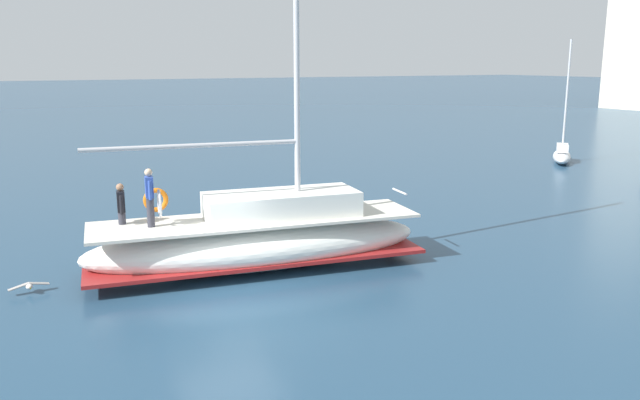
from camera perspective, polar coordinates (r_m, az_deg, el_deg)
The scene contains 4 objects.
ground_plane at distance 16.14m, azimuth -8.24°, elevation -8.81°, with size 400.00×400.00×0.00m, color navy.
main_sailboat at distance 18.08m, azimuth -5.40°, elevation -3.36°, with size 3.80×9.85×13.56m.
moored_cutter_left at distance 39.83m, azimuth 20.88°, elevation 3.89°, with size 3.52×3.70×7.00m.
seagull at distance 17.91m, azimuth -24.66°, elevation -7.01°, with size 0.47×0.98×0.17m.
Camera 1 is at (14.24, -4.91, 5.79)m, focal length 35.68 mm.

